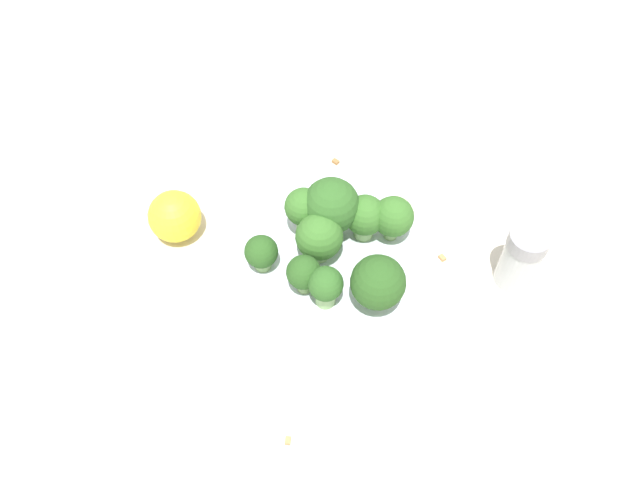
# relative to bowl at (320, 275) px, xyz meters

# --- Properties ---
(ground_plane) EXTENTS (3.00, 3.00, 0.00)m
(ground_plane) POSITION_rel_bowl_xyz_m (0.00, 0.00, -0.02)
(ground_plane) COLOR beige
(bowl) EXTENTS (0.23, 0.23, 0.05)m
(bowl) POSITION_rel_bowl_xyz_m (0.00, 0.00, 0.00)
(bowl) COLOR silver
(bowl) RESTS_ON ground_plane
(broccoli_floret_0) EXTENTS (0.05, 0.05, 0.05)m
(broccoli_floret_0) POSITION_rel_bowl_xyz_m (-0.01, -0.00, 0.05)
(broccoli_floret_0) COLOR #8EB770
(broccoli_floret_0) RESTS_ON bowl
(broccoli_floret_1) EXTENTS (0.03, 0.03, 0.04)m
(broccoli_floret_1) POSITION_rel_bowl_xyz_m (0.03, -0.02, 0.05)
(broccoli_floret_1) COLOR #7A9E5B
(broccoli_floret_1) RESTS_ON bowl
(broccoli_floret_2) EXTENTS (0.04, 0.04, 0.05)m
(broccoli_floret_2) POSITION_rel_bowl_xyz_m (-0.02, 0.07, 0.06)
(broccoli_floret_2) COLOR #84AD66
(broccoli_floret_2) RESTS_ON bowl
(broccoli_floret_3) EXTENTS (0.04, 0.04, 0.06)m
(broccoli_floret_3) POSITION_rel_bowl_xyz_m (-0.04, -0.01, 0.06)
(broccoli_floret_3) COLOR #7A9E5B
(broccoli_floret_3) RESTS_ON bowl
(broccoli_floret_4) EXTENTS (0.03, 0.03, 0.05)m
(broccoli_floret_4) POSITION_rel_bowl_xyz_m (0.05, -0.00, 0.05)
(broccoli_floret_4) COLOR #8EB770
(broccoli_floret_4) RESTS_ON bowl
(broccoli_floret_5) EXTENTS (0.06, 0.06, 0.07)m
(broccoli_floret_5) POSITION_rel_bowl_xyz_m (-0.03, 0.01, 0.06)
(broccoli_floret_5) COLOR #7A9E5B
(broccoli_floret_5) RESTS_ON bowl
(broccoli_floret_6) EXTENTS (0.04, 0.04, 0.05)m
(broccoli_floret_6) POSITION_rel_bowl_xyz_m (-0.03, 0.05, 0.05)
(broccoli_floret_6) COLOR #8EB770
(broccoli_floret_6) RESTS_ON bowl
(broccoli_floret_7) EXTENTS (0.03, 0.03, 0.04)m
(broccoli_floret_7) POSITION_rel_bowl_xyz_m (0.00, -0.06, 0.05)
(broccoli_floret_7) COLOR #84AD66
(broccoli_floret_7) RESTS_ON bowl
(broccoli_floret_8) EXTENTS (0.05, 0.05, 0.06)m
(broccoli_floret_8) POSITION_rel_bowl_xyz_m (0.05, 0.05, 0.06)
(broccoli_floret_8) COLOR #7A9E5B
(broccoli_floret_8) RESTS_ON bowl
(pepper_shaker) EXTENTS (0.04, 0.04, 0.08)m
(pepper_shaker) POSITION_rel_bowl_xyz_m (0.01, 0.20, 0.01)
(pepper_shaker) COLOR #B2B7BC
(pepper_shaker) RESTS_ON ground_plane
(lemon_wedge) EXTENTS (0.06, 0.06, 0.06)m
(lemon_wedge) POSITION_rel_bowl_xyz_m (-0.09, -0.15, 0.00)
(lemon_wedge) COLOR yellow
(lemon_wedge) RESTS_ON ground_plane
(almond_crumb_0) EXTENTS (0.01, 0.01, 0.01)m
(almond_crumb_0) POSITION_rel_bowl_xyz_m (-0.17, 0.04, -0.02)
(almond_crumb_0) COLOR olive
(almond_crumb_0) RESTS_ON ground_plane
(almond_crumb_1) EXTENTS (0.01, 0.01, 0.01)m
(almond_crumb_1) POSITION_rel_bowl_xyz_m (0.16, -0.05, -0.02)
(almond_crumb_1) COLOR #AD7F4C
(almond_crumb_1) RESTS_ON ground_plane
(almond_crumb_2) EXTENTS (0.01, 0.01, 0.01)m
(almond_crumb_2) POSITION_rel_bowl_xyz_m (-0.13, 0.00, -0.02)
(almond_crumb_2) COLOR #AD7F4C
(almond_crumb_2) RESTS_ON ground_plane
(almond_crumb_3) EXTENTS (0.01, 0.01, 0.01)m
(almond_crumb_3) POSITION_rel_bowl_xyz_m (-0.02, 0.13, -0.02)
(almond_crumb_3) COLOR #AD7F4C
(almond_crumb_3) RESTS_ON ground_plane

